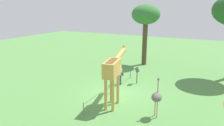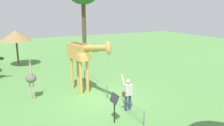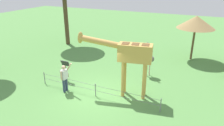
{
  "view_description": "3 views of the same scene",
  "coord_description": "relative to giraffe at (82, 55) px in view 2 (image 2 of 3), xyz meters",
  "views": [
    {
      "loc": [
        -12.11,
        -6.01,
        5.91
      ],
      "look_at": [
        -0.59,
        -0.1,
        2.39
      ],
      "focal_mm": 32.9,
      "sensor_mm": 36.0,
      "label": 1
    },
    {
      "loc": [
        10.25,
        -4.82,
        4.79
      ],
      "look_at": [
        -0.21,
        0.63,
        1.94
      ],
      "focal_mm": 35.07,
      "sensor_mm": 36.0,
      "label": 2
    },
    {
      "loc": [
        -4.9,
        8.73,
        5.93
      ],
      "look_at": [
        -0.79,
        -0.2,
        1.92
      ],
      "focal_mm": 33.4,
      "sensor_mm": 36.0,
      "label": 3
    }
  ],
  "objects": [
    {
      "name": "ground_plane",
      "position": [
        1.48,
        0.68,
        -2.3
      ],
      "size": [
        60.0,
        60.0,
        0.0
      ],
      "primitive_type": "plane",
      "color": "#568E47"
    },
    {
      "name": "giraffe",
      "position": [
        0.0,
        0.0,
        0.0
      ],
      "size": [
        3.98,
        1.17,
        3.37
      ],
      "color": "gold",
      "rests_on": "ground_plane"
    },
    {
      "name": "visitor",
      "position": [
        3.27,
        1.13,
        -1.4
      ],
      "size": [
        0.61,
        0.59,
        1.75
      ],
      "color": "navy",
      "rests_on": "ground_plane"
    },
    {
      "name": "ostrich",
      "position": [
        -0.37,
        -2.81,
        -1.13
      ],
      "size": [
        0.7,
        0.56,
        2.25
      ],
      "color": "#CC9E93",
      "rests_on": "ground_plane"
    },
    {
      "name": "shade_hut_near",
      "position": [
        -8.57,
        -2.81,
        0.37
      ],
      "size": [
        2.7,
        2.7,
        3.16
      ],
      "color": "brown",
      "rests_on": "ground_plane"
    },
    {
      "name": "info_sign",
      "position": [
        4.07,
        -0.04,
        -1.36
      ],
      "size": [
        0.56,
        0.21,
        1.32
      ],
      "color": "black",
      "rests_on": "ground_plane"
    },
    {
      "name": "wire_fence",
      "position": [
        1.48,
        0.89,
        -1.9
      ],
      "size": [
        7.05,
        0.05,
        0.75
      ],
      "color": "slate",
      "rests_on": "ground_plane"
    }
  ]
}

